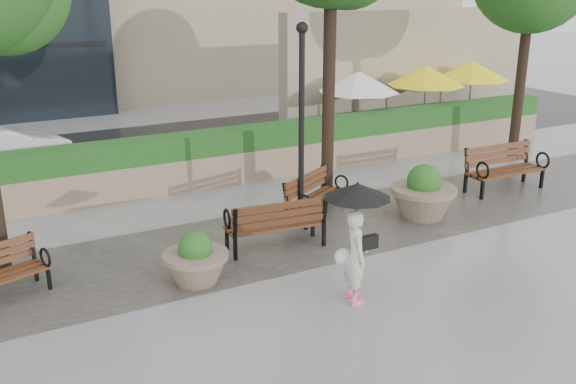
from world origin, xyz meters
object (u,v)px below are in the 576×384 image
lamppost (301,137)px  pedestrian (356,231)px  bench_3 (315,204)px  planter_right (423,197)px  bench_2 (276,234)px  bench_4 (504,178)px  planter_left (196,263)px

lamppost → pedestrian: (-1.02, -3.58, -0.64)m
bench_3 → planter_right: planter_right is taller
lamppost → pedestrian: 3.77m
bench_3 → lamppost: bearing=156.8°
bench_2 → pedestrian: pedestrian is taller
pedestrian → bench_2: bearing=22.7°
planter_right → bench_3: bearing=150.1°
planter_right → pedestrian: size_ratio=0.73×
bench_3 → bench_4: (4.99, -0.64, 0.05)m
bench_4 → planter_left: bench_4 is taller
bench_3 → bench_4: size_ratio=0.88×
bench_2 → bench_3: (1.57, 1.17, -0.03)m
bench_2 → lamppost: (1.18, 1.13, 1.53)m
planter_right → pedestrian: bearing=-144.3°
bench_4 → lamppost: size_ratio=0.50×
bench_4 → planter_right: planter_right is taller
bench_3 → pedestrian: 3.99m
bench_4 → planter_right: bearing=-168.7°
bench_4 → planter_left: size_ratio=1.85×
bench_3 → planter_left: bearing=178.6°
lamppost → bench_3: bearing=6.3°
bench_2 → lamppost: lamppost is taller
lamppost → pedestrian: size_ratio=2.12×
bench_3 → planter_left: planter_left is taller
bench_4 → pedestrian: (-6.39, -2.98, 0.87)m
bench_4 → planter_right: (-2.97, -0.52, 0.14)m
bench_2 → pedestrian: (0.17, -2.45, 0.89)m
bench_4 → lamppost: (-5.38, 0.60, 1.51)m
bench_2 → pedestrian: 2.61m
planter_left → pedestrian: size_ratio=0.57×
planter_left → bench_2: bearing=19.5°
bench_4 → lamppost: bearing=174.9°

